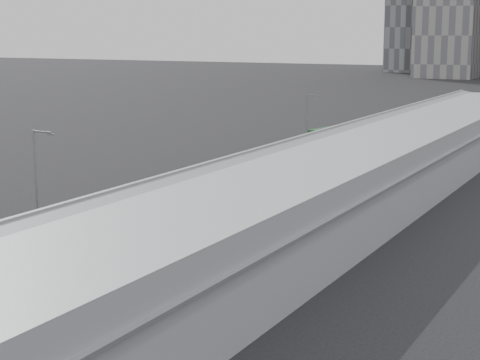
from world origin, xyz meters
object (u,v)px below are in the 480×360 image
Objects in this scene: bus_7 at (374,141)px; bus_10 at (447,114)px; bus_4 at (259,187)px; bus_8 at (403,131)px; suv at (388,127)px; shipping_container at (325,138)px; bus_6 at (344,154)px; bus_2 at (60,259)px; bus_3 at (158,221)px; street_lamp_far at (308,121)px; bus_9 at (430,122)px; street_lamp_near at (38,183)px; bus_5 at (295,171)px.

bus_7 is 1.07× the size of bus_10.
bus_4 is 1.04× the size of bus_8.
shipping_container is at bearing -79.30° from suv.
bus_2 is at bearing -93.46° from bus_6.
street_lamp_far is (-6.44, 47.28, 3.54)m from bus_3.
bus_9 reaches higher than shipping_container.
street_lamp_near reaches higher than suv.
street_lamp_near is (-7.10, -49.50, 3.88)m from bus_6.
bus_5 reaches higher than bus_2.
bus_4 is at bearing -86.20° from bus_10.
bus_9 is at bearing 86.90° from bus_6.
bus_3 is 27.47m from bus_5.
bus_8 is 13.54m from bus_9.
bus_10 is 44.01m from shipping_container.
bus_2 is at bearing -71.74° from shipping_container.
street_lamp_far is (-6.71, -23.41, 3.48)m from bus_8.
shipping_container is at bearing -109.30° from bus_9.
bus_3 is at bearing -86.86° from bus_10.
shipping_container is (-9.16, 40.93, -0.25)m from bus_4.
bus_10 is at bearing 86.75° from street_lamp_near.
bus_4 reaches higher than bus_8.
suv is (1.11, 87.61, -4.76)m from street_lamp_near.
bus_2 is 114.24m from bus_10.
bus_2 is 1.10× the size of bus_10.
bus_3 is 17.17m from bus_4.
bus_8 reaches higher than bus_10.
bus_3 is 41.82m from bus_6.
bus_2 is 0.99× the size of bus_5.
street_lamp_near is at bearing -89.70° from street_lamp_far.
bus_2 is 71.53m from shipping_container.
bus_5 is 28.83m from bus_7.
bus_8 is at bearing 88.37° from bus_7.
bus_3 is 2.02× the size of shipping_container.
street_lamp_far reaches higher than bus_7.
street_lamp_far is (-6.65, -9.01, 3.47)m from bus_7.
bus_2 is 9.27m from street_lamp_near.
bus_2 is at bearing -67.75° from suv.
bus_5 is at bearing -65.13° from suv.
bus_8 is at bearing 94.89° from bus_2.
bus_5 is 1.05× the size of bus_8.
bus_2 is at bearing -83.54° from street_lamp_far.
bus_7 is 0.94× the size of bus_9.
bus_3 is 0.91× the size of bus_9.
bus_8 is 15.20m from shipping_container.
street_lamp_near reaches higher than bus_7.
street_lamp_far reaches higher than bus_6.
bus_6 is 18.66m from shipping_container.
street_lamp_far reaches higher than bus_5.
bus_7 reaches higher than bus_10.
street_lamp_near reaches higher than bus_8.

